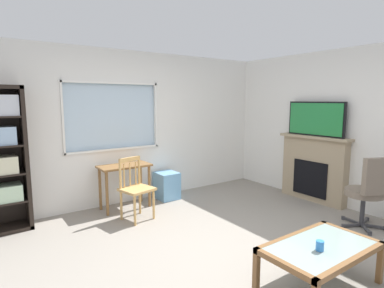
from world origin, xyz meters
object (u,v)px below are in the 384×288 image
Objects in this scene: fireplace at (313,168)px; tv at (316,119)px; wooden_chair at (136,188)px; coffee_table at (320,251)px; sippy_cup at (320,246)px; desk_under_window at (125,173)px; office_chair at (369,189)px; plastic_drawer_unit at (167,185)px.

fireplace is 0.85m from tv.
coffee_table is (0.68, -2.52, -0.11)m from wooden_chair.
desk_under_window is at bearing 99.57° from sippy_cup.
tv is at bearing -18.88° from wooden_chair.
wooden_chair is 3.04m from fireplace.
coffee_table is 12.18× the size of sippy_cup.
desk_under_window is at bearing 131.39° from office_chair.
wooden_chair is at bearing -95.86° from desk_under_window.
fireplace reaches higher than desk_under_window.
desk_under_window is at bearing -176.42° from plastic_drawer_unit.
desk_under_window is 0.65× the size of fireplace.
office_chair is (2.38, -2.13, 0.09)m from wooden_chair.
sippy_cup is at bearing -77.44° from wooden_chair.
desk_under_window is at bearing 152.13° from fireplace.
plastic_drawer_unit is 0.38× the size of fireplace.
office_chair is at bearing -41.77° from wooden_chair.
plastic_drawer_unit is at bearing 84.93° from sippy_cup.
office_chair reaches higher than desk_under_window.
tv reaches higher than coffee_table.
office_chair reaches higher than plastic_drawer_unit.
sippy_cup is (-2.28, -1.60, -0.96)m from tv.
office_chair reaches higher than sippy_cup.
plastic_drawer_unit is at bearing 142.66° from fireplace.
plastic_drawer_unit is at bearing 86.76° from coffee_table.
fireplace is at bearing 35.14° from coffee_table.
sippy_cup is (-1.81, -0.45, -0.10)m from office_chair.
desk_under_window is 3.14m from sippy_cup.
wooden_chair is 0.72× the size of fireplace.
wooden_chair is 2.61m from coffee_table.
wooden_chair is 10.00× the size of sippy_cup.
plastic_drawer_unit is at bearing 142.41° from tv.
office_chair reaches higher than wooden_chair.
fireplace is 1.25m from office_chair.
tv is at bearing 35.03° from sippy_cup.
coffee_table is (0.62, -3.04, -0.22)m from desk_under_window.
desk_under_window is 3.52m from office_chair.
office_chair is (-0.49, -1.15, -0.01)m from fireplace.
office_chair is at bearing 13.90° from sippy_cup.
wooden_chair is 0.82× the size of coffee_table.
plastic_drawer_unit reaches higher than coffee_table.
wooden_chair is at bearing 161.23° from fireplace.
tv is at bearing -180.00° from fireplace.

